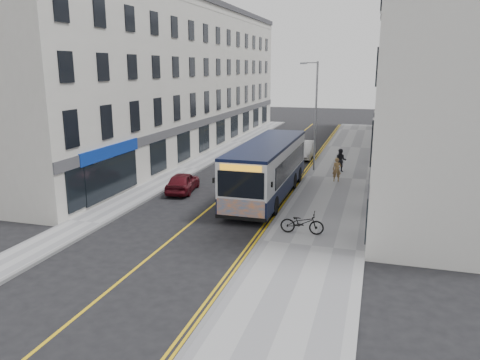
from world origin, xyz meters
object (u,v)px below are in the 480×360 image
Objects in this scene: streetlamp at (315,113)px; car_white at (304,150)px; bicycle at (302,223)px; pedestrian_far at (341,160)px; car_maroon at (183,182)px; city_bus at (268,167)px; pedestrian_near at (337,170)px.

car_white is (-1.48, 5.12, -3.66)m from streetlamp.
streetlamp is 4.01× the size of bicycle.
bicycle is 19.21m from car_white.
pedestrian_far reaches higher than bicycle.
bicycle is at bearing -90.10° from pedestrian_far.
bicycle is at bearing 138.17° from car_maroon.
pedestrian_near is at bearing 51.52° from city_bus.
city_bus is 6.73× the size of pedestrian_far.
city_bus is 12.90m from car_white.
city_bus reaches higher than car_white.
pedestrian_far is (3.67, 7.70, -0.84)m from city_bus.
car_white is (-3.51, 5.14, -0.25)m from pedestrian_far.
streetlamp is 14.43m from bicycle.
city_bus is at bearing 23.62° from bicycle.
city_bus is (-1.65, -7.73, -2.57)m from streetlamp.
car_maroon is at bearing 52.85° from bicycle.
streetlamp is 3.97m from pedestrian_far.
bicycle is 0.46× the size of car_white.
city_bus reaches higher than car_maroon.
pedestrian_far is 12.13m from car_maroon.
bicycle is 13.86m from pedestrian_far.
car_white is (-3.51, 8.23, -0.20)m from pedestrian_near.
streetlamp reaches higher than pedestrian_near.
pedestrian_far is 6.23m from car_white.
pedestrian_near is at bearing -87.63° from pedestrian_far.
city_bus reaches higher than pedestrian_near.
pedestrian_far is at bearing -145.43° from car_maroon.
pedestrian_near reaches higher than bicycle.
streetlamp is 11.37m from car_maroon.
streetlamp reaches higher than car_maroon.
pedestrian_far reaches higher than car_maroon.
city_bus reaches higher than pedestrian_far.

